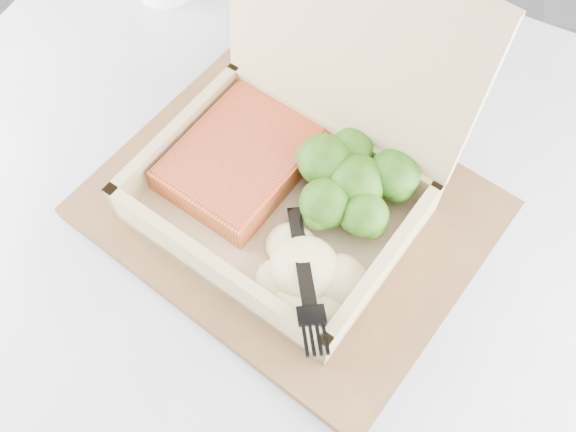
# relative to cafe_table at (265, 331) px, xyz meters

# --- Properties ---
(floor) EXTENTS (4.00, 4.00, 0.00)m
(floor) POSITION_rel_cafe_table_xyz_m (-0.01, 0.26, -0.54)
(floor) COLOR gray
(floor) RESTS_ON ground
(cafe_table) EXTENTS (0.94, 0.94, 0.72)m
(cafe_table) POSITION_rel_cafe_table_xyz_m (0.00, 0.00, 0.00)
(cafe_table) COLOR black
(cafe_table) RESTS_ON floor
(serving_tray) EXTENTS (0.40, 0.37, 0.01)m
(serving_tray) POSITION_rel_cafe_table_xyz_m (0.02, 0.05, 0.19)
(serving_tray) COLOR brown
(serving_tray) RESTS_ON cafe_table
(takeout_container) EXTENTS (0.28, 0.27, 0.21)m
(takeout_container) POSITION_rel_cafe_table_xyz_m (0.02, 0.07, 0.25)
(takeout_container) COLOR tan
(takeout_container) RESTS_ON serving_tray
(salmon_fillet) EXTENTS (0.14, 0.16, 0.03)m
(salmon_fillet) POSITION_rel_cafe_table_xyz_m (-0.03, 0.08, 0.22)
(salmon_fillet) COLOR #DD592B
(salmon_fillet) RESTS_ON takeout_container
(broccoli_pile) EXTENTS (0.11, 0.11, 0.04)m
(broccoli_pile) POSITION_rel_cafe_table_xyz_m (0.07, 0.07, 0.23)
(broccoli_pile) COLOR #3A751A
(broccoli_pile) RESTS_ON takeout_container
(mashed_potatoes) EXTENTS (0.09, 0.08, 0.03)m
(mashed_potatoes) POSITION_rel_cafe_table_xyz_m (0.04, -0.01, 0.23)
(mashed_potatoes) COLOR #D4C089
(mashed_potatoes) RESTS_ON takeout_container
(plastic_fork) EXTENTS (0.07, 0.14, 0.03)m
(plastic_fork) POSITION_rel_cafe_table_xyz_m (0.03, 0.01, 0.24)
(plastic_fork) COLOR black
(plastic_fork) RESTS_ON mashed_potatoes
(receipt) EXTENTS (0.10, 0.15, 0.00)m
(receipt) POSITION_rel_cafe_table_xyz_m (0.10, 0.20, 0.19)
(receipt) COLOR silver
(receipt) RESTS_ON cafe_table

